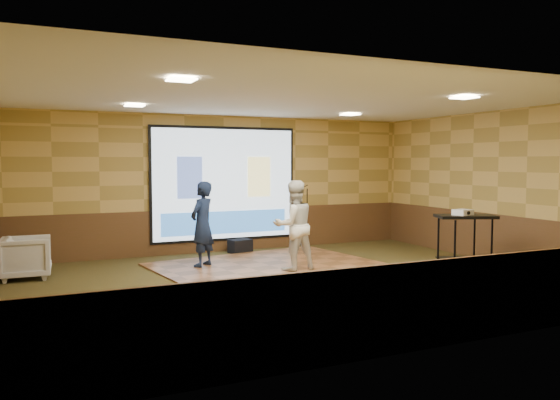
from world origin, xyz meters
name	(u,v)px	position (x,y,z in m)	size (l,w,h in m)	color
ground	(292,282)	(0.00, 0.00, 0.00)	(9.00, 9.00, 0.00)	#2E391A
room_shell	(292,155)	(0.00, 0.00, 2.09)	(9.04, 7.04, 3.02)	tan
wainscot_back	(225,230)	(0.00, 3.48, 0.47)	(9.00, 0.04, 0.95)	#53381B
wainscot_front	(433,304)	(0.00, -3.48, 0.47)	(9.00, 0.04, 0.95)	#53381B
wainscot_right	(496,238)	(4.48, 0.00, 0.47)	(0.04, 7.00, 0.95)	#53381B
projector_screen	(225,185)	(0.00, 3.44, 1.47)	(3.32, 0.06, 2.52)	black
downlight_nw	(135,106)	(-2.20, 1.80, 2.97)	(0.32, 0.32, 0.02)	beige
downlight_ne	(350,115)	(2.20, 1.80, 2.97)	(0.32, 0.32, 0.02)	beige
downlight_sw	(181,80)	(-2.20, -1.50, 2.97)	(0.32, 0.32, 0.02)	beige
downlight_se	(464,98)	(2.20, -1.50, 2.97)	(0.32, 0.32, 0.02)	beige
dance_floor	(270,266)	(0.19, 1.37, 0.01)	(4.06, 3.10, 0.03)	#995F38
player_left	(202,224)	(-0.99, 1.82, 0.83)	(0.58, 0.38, 1.59)	#131E3C
player_right	(294,225)	(0.41, 0.80, 0.84)	(0.79, 0.62, 1.63)	silver
av_table	(465,232)	(3.10, -0.63, 0.75)	(1.00, 0.53, 1.05)	black
projector	(463,212)	(3.03, -0.64, 1.10)	(0.30, 0.25, 0.10)	white
mic_stand	(305,227)	(1.83, 3.14, 0.49)	(0.58, 0.24, 1.48)	black
banquet_chair	(26,257)	(-4.00, 2.14, 0.36)	(0.77, 0.79, 0.72)	gray
duffel_bag	(240,246)	(0.23, 3.11, 0.15)	(0.47, 0.32, 0.29)	black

